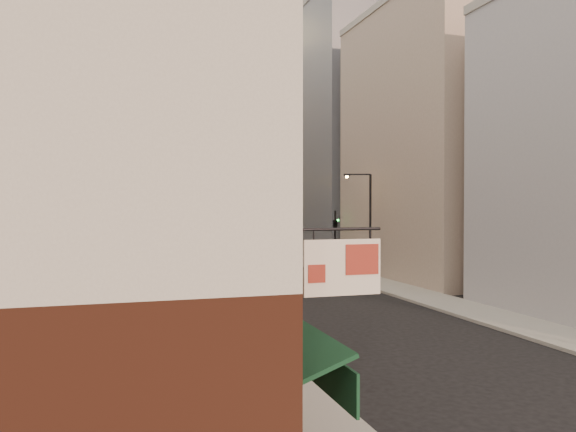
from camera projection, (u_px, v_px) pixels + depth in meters
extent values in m
cube|color=gray|center=(156.00, 255.00, 60.67)|extent=(3.00, 140.00, 0.15)
cube|color=gray|center=(271.00, 252.00, 64.52)|extent=(3.00, 140.00, 0.15)
cube|color=#58291B|center=(106.00, 328.00, 15.38)|extent=(6.00, 16.00, 4.00)
cube|color=#BAB6A9|center=(104.00, 109.00, 15.28)|extent=(6.00, 16.00, 8.00)
cylinder|color=black|center=(323.00, 229.00, 10.81)|extent=(2.40, 0.06, 0.06)
cube|color=beige|center=(343.00, 267.00, 10.94)|extent=(1.60, 0.06, 1.10)
cube|color=maroon|center=(361.00, 259.00, 11.06)|extent=(0.70, 0.10, 0.60)
cube|color=maroon|center=(316.00, 274.00, 10.78)|extent=(0.35, 0.10, 0.35)
cube|color=black|center=(298.00, 350.00, 10.91)|extent=(1.25, 3.00, 0.52)
cube|color=black|center=(327.00, 373.00, 11.10)|extent=(0.06, 3.00, 0.80)
cube|color=#135EB1|center=(236.00, 336.00, 13.60)|extent=(0.08, 0.40, 0.50)
cube|color=black|center=(210.00, 252.00, 21.22)|extent=(0.80, 0.08, 1.50)
cube|color=black|center=(180.00, 242.00, 30.77)|extent=(0.70, 0.08, 1.30)
cube|color=gray|center=(91.00, 159.00, 31.21)|extent=(8.00, 12.00, 16.00)
cube|color=#9B9A9F|center=(98.00, 150.00, 46.46)|extent=(8.00, 16.00, 20.00)
cube|color=#968559|center=(103.00, 179.00, 63.68)|extent=(8.00, 18.00, 17.00)
cube|color=gray|center=(105.00, 161.00, 82.72)|extent=(8.00, 20.00, 24.00)
cube|color=gray|center=(431.00, 145.00, 42.11)|extent=(8.00, 16.00, 20.00)
cube|color=gray|center=(332.00, 136.00, 61.16)|extent=(8.00, 20.00, 26.00)
cube|color=gray|center=(302.00, 83.00, 89.47)|extent=(20.00, 22.00, 50.00)
cube|color=#968559|center=(173.00, 157.00, 97.40)|extent=(14.00, 14.00, 28.00)
cube|color=#968559|center=(172.00, 59.00, 97.11)|extent=(10.00, 10.00, 6.00)
cylinder|color=#FFCC72|center=(172.00, 27.00, 97.02)|extent=(8.00, 8.00, 5.00)
cone|color=#968559|center=(172.00, 1.00, 96.95)|extent=(7.00, 7.00, 5.00)
cube|color=silver|center=(253.00, 132.00, 87.24)|extent=(8.00, 8.00, 34.00)
cylinder|color=silver|center=(253.00, 12.00, 86.93)|extent=(6.00, 6.00, 3.00)
cylinder|color=black|center=(370.00, 227.00, 41.02)|extent=(0.17, 0.17, 7.69)
cylinder|color=black|center=(359.00, 174.00, 41.00)|extent=(1.64, 0.69, 0.10)
cube|color=black|center=(347.00, 175.00, 41.04)|extent=(0.51, 0.34, 0.15)
sphere|color=#FFAF3F|center=(347.00, 177.00, 41.05)|extent=(0.21, 0.21, 0.21)
cylinder|color=black|center=(291.00, 219.00, 56.84)|extent=(0.18, 0.18, 8.21)
cylinder|color=black|center=(282.00, 178.00, 56.77)|extent=(1.77, 0.64, 0.11)
cube|color=black|center=(273.00, 179.00, 56.77)|extent=(0.54, 0.34, 0.16)
sphere|color=#FFAF3F|center=(273.00, 180.00, 56.78)|extent=(0.22, 0.22, 0.22)
cylinder|color=black|center=(335.00, 240.00, 46.98)|extent=(0.16, 0.16, 5.00)
imported|color=black|center=(335.00, 220.00, 46.95)|extent=(0.71, 0.71, 1.40)
sphere|color=#19E533|center=(338.00, 220.00, 47.03)|extent=(0.16, 0.16, 0.16)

